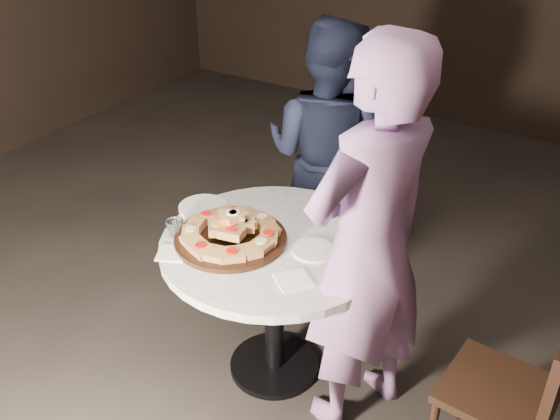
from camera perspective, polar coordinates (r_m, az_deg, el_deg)
name	(u,v)px	position (r m, az deg, el deg)	size (l,w,h in m)	color
floor	(243,364)	(3.14, -3.40, -13.87)	(7.00, 7.00, 0.00)	black
table	(274,267)	(2.73, -0.55, -5.26)	(1.00, 1.00, 0.73)	black
serving_board	(231,239)	(2.66, -4.55, -2.62)	(0.48, 0.48, 0.02)	black
focaccia_pile	(231,230)	(2.64, -4.50, -1.81)	(0.43, 0.43, 0.11)	#A4723F
plate_left	(203,207)	(2.90, -7.05, 0.26)	(0.23, 0.23, 0.01)	white
plate_right	(313,250)	(2.59, 3.07, -3.69)	(0.18, 0.18, 0.01)	white
water_glass	(175,228)	(2.72, -9.60, -1.60)	(0.08, 0.08, 0.07)	silver
napkin_near	(172,253)	(2.61, -9.84, -3.91)	(0.12, 0.12, 0.01)	white
napkin_far	(293,280)	(2.43, 1.22, -6.43)	(0.13, 0.13, 0.01)	white
chair_far	(355,165)	(3.82, 6.85, 4.07)	(0.44, 0.46, 0.86)	black
chair_right	(523,388)	(2.53, 21.30, -14.96)	(0.43, 0.41, 0.82)	black
diner_navy	(326,154)	(3.39, 4.26, 5.11)	(0.72, 0.56, 1.48)	black
diner_teal	(368,249)	(2.42, 8.03, -3.56)	(0.62, 0.41, 1.71)	#82639A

